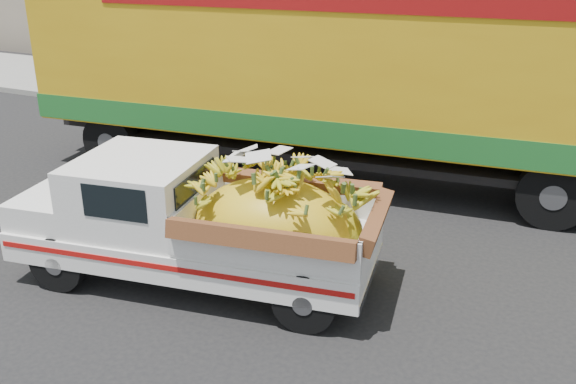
% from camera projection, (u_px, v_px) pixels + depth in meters
% --- Properties ---
extents(ground, '(100.00, 100.00, 0.00)m').
position_uv_depth(ground, '(181.00, 260.00, 9.07)').
color(ground, black).
rests_on(ground, ground).
extents(curb, '(60.00, 0.25, 0.15)m').
position_uv_depth(curb, '(345.00, 134.00, 14.50)').
color(curb, gray).
rests_on(curb, ground).
extents(sidewalk, '(60.00, 4.00, 0.14)m').
position_uv_depth(sidewalk, '(374.00, 112.00, 16.26)').
color(sidewalk, gray).
rests_on(sidewalk, ground).
extents(pickup_truck, '(4.87, 2.41, 1.63)m').
position_uv_depth(pickup_truck, '(220.00, 223.00, 8.14)').
color(pickup_truck, black).
rests_on(pickup_truck, ground).
extents(semi_trailer, '(12.04, 3.64, 3.80)m').
position_uv_depth(semi_trailer, '(355.00, 66.00, 11.27)').
color(semi_trailer, black).
rests_on(semi_trailer, ground).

